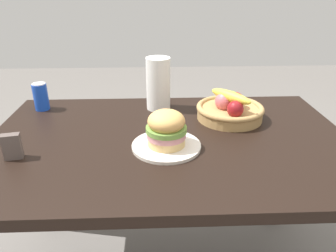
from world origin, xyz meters
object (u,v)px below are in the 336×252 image
sandwich (166,128)px  napkin_holder (12,147)px  plate (166,146)px  paper_towel_roll (158,84)px  fruit_basket (230,109)px  soda_can (41,97)px

sandwich → napkin_holder: size_ratio=1.63×
plate → paper_towel_roll: paper_towel_roll is taller
plate → napkin_holder: size_ratio=2.80×
sandwich → fruit_basket: (0.29, 0.25, -0.03)m
sandwich → napkin_holder: (-0.52, -0.06, -0.03)m
soda_can → paper_towel_roll: size_ratio=0.53×
soda_can → napkin_holder: soda_can is taller
paper_towel_roll → napkin_holder: 0.67m
fruit_basket → paper_towel_roll: paper_towel_roll is taller
plate → sandwich: bearing=180.0°
sandwich → soda_can: bearing=145.0°
sandwich → paper_towel_roll: 0.39m
soda_can → fruit_basket: size_ratio=0.43×
sandwich → soda_can: (-0.57, 0.40, -0.01)m
fruit_basket → napkin_holder: (-0.81, -0.31, -0.00)m
soda_can → fruit_basket: fruit_basket is taller
soda_can → napkin_holder: size_ratio=1.40×
sandwich → napkin_holder: sandwich is taller
fruit_basket → napkin_holder: fruit_basket is taller
plate → sandwich: 0.07m
soda_can → fruit_basket: bearing=-9.8°
napkin_holder → soda_can: bearing=83.7°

